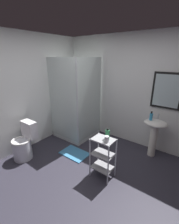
{
  "coord_description": "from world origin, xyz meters",
  "views": [
    {
      "loc": [
        1.26,
        -1.54,
        2.01
      ],
      "look_at": [
        -0.48,
        0.77,
        0.96
      ],
      "focal_mm": 24.64,
      "sensor_mm": 36.0,
      "label": 1
    }
  ],
  "objects_px": {
    "toilet": "(24,144)",
    "hand_soap_bottle": "(151,116)",
    "rinse_cup": "(107,139)",
    "body_wash_bottle_green": "(107,134)",
    "shower_stall": "(77,120)",
    "bath_mat": "(75,153)",
    "storage_cart": "(103,155)",
    "pedestal_sink": "(155,131)"
  },
  "relations": [
    {
      "from": "toilet",
      "to": "hand_soap_bottle",
      "type": "height_order",
      "value": "hand_soap_bottle"
    },
    {
      "from": "rinse_cup",
      "to": "body_wash_bottle_green",
      "type": "bearing_deg",
      "value": 115.4
    },
    {
      "from": "shower_stall",
      "to": "bath_mat",
      "type": "bearing_deg",
      "value": -52.97
    },
    {
      "from": "bath_mat",
      "to": "storage_cart",
      "type": "bearing_deg",
      "value": -12.64
    },
    {
      "from": "storage_cart",
      "to": "body_wash_bottle_green",
      "type": "height_order",
      "value": "body_wash_bottle_green"
    },
    {
      "from": "toilet",
      "to": "rinse_cup",
      "type": "bearing_deg",
      "value": 15.47
    },
    {
      "from": "shower_stall",
      "to": "storage_cart",
      "type": "height_order",
      "value": "shower_stall"
    },
    {
      "from": "shower_stall",
      "to": "bath_mat",
      "type": "relative_size",
      "value": 3.33
    },
    {
      "from": "hand_soap_bottle",
      "to": "rinse_cup",
      "type": "distance_m",
      "value": 1.21
    },
    {
      "from": "hand_soap_bottle",
      "to": "shower_stall",
      "type": "bearing_deg",
      "value": -170.35
    },
    {
      "from": "pedestal_sink",
      "to": "rinse_cup",
      "type": "distance_m",
      "value": 1.29
    },
    {
      "from": "rinse_cup",
      "to": "bath_mat",
      "type": "bearing_deg",
      "value": 165.92
    },
    {
      "from": "shower_stall",
      "to": "toilet",
      "type": "xyz_separation_m",
      "value": [
        -0.28,
        -1.33,
        -0.15
      ]
    },
    {
      "from": "rinse_cup",
      "to": "toilet",
      "type": "bearing_deg",
      "value": -164.53
    },
    {
      "from": "shower_stall",
      "to": "bath_mat",
      "type": "distance_m",
      "value": 0.92
    },
    {
      "from": "shower_stall",
      "to": "toilet",
      "type": "distance_m",
      "value": 1.37
    },
    {
      "from": "hand_soap_bottle",
      "to": "toilet",
      "type": "bearing_deg",
      "value": -141.03
    },
    {
      "from": "toilet",
      "to": "bath_mat",
      "type": "distance_m",
      "value": 1.07
    },
    {
      "from": "toilet",
      "to": "storage_cart",
      "type": "relative_size",
      "value": 1.03
    },
    {
      "from": "shower_stall",
      "to": "bath_mat",
      "type": "height_order",
      "value": "shower_stall"
    },
    {
      "from": "toilet",
      "to": "storage_cart",
      "type": "xyz_separation_m",
      "value": [
        1.59,
        0.51,
        0.12
      ]
    },
    {
      "from": "rinse_cup",
      "to": "bath_mat",
      "type": "height_order",
      "value": "rinse_cup"
    },
    {
      "from": "pedestal_sink",
      "to": "rinse_cup",
      "type": "bearing_deg",
      "value": -109.58
    },
    {
      "from": "shower_stall",
      "to": "pedestal_sink",
      "type": "xyz_separation_m",
      "value": [
        1.83,
        0.33,
        0.12
      ]
    },
    {
      "from": "body_wash_bottle_green",
      "to": "pedestal_sink",
      "type": "bearing_deg",
      "value": 66.83
    },
    {
      "from": "shower_stall",
      "to": "pedestal_sink",
      "type": "height_order",
      "value": "shower_stall"
    },
    {
      "from": "hand_soap_bottle",
      "to": "bath_mat",
      "type": "distance_m",
      "value": 1.79
    },
    {
      "from": "pedestal_sink",
      "to": "body_wash_bottle_green",
      "type": "bearing_deg",
      "value": -113.17
    },
    {
      "from": "toilet",
      "to": "hand_soap_bottle",
      "type": "relative_size",
      "value": 4.26
    },
    {
      "from": "pedestal_sink",
      "to": "hand_soap_bottle",
      "type": "relative_size",
      "value": 4.54
    },
    {
      "from": "storage_cart",
      "to": "bath_mat",
      "type": "bearing_deg",
      "value": 167.36
    },
    {
      "from": "pedestal_sink",
      "to": "bath_mat",
      "type": "xyz_separation_m",
      "value": [
        -1.35,
        -0.97,
        -0.57
      ]
    },
    {
      "from": "shower_stall",
      "to": "rinse_cup",
      "type": "relative_size",
      "value": 20.03
    },
    {
      "from": "rinse_cup",
      "to": "hand_soap_bottle",
      "type": "bearing_deg",
      "value": 74.16
    },
    {
      "from": "storage_cart",
      "to": "toilet",
      "type": "bearing_deg",
      "value": -162.29
    },
    {
      "from": "body_wash_bottle_green",
      "to": "bath_mat",
      "type": "height_order",
      "value": "body_wash_bottle_green"
    },
    {
      "from": "pedestal_sink",
      "to": "storage_cart",
      "type": "xyz_separation_m",
      "value": [
        -0.51,
        -1.16,
        -0.14
      ]
    },
    {
      "from": "body_wash_bottle_green",
      "to": "rinse_cup",
      "type": "distance_m",
      "value": 0.11
    },
    {
      "from": "hand_soap_bottle",
      "to": "rinse_cup",
      "type": "height_order",
      "value": "hand_soap_bottle"
    },
    {
      "from": "body_wash_bottle_green",
      "to": "bath_mat",
      "type": "relative_size",
      "value": 0.31
    },
    {
      "from": "hand_soap_bottle",
      "to": "body_wash_bottle_green",
      "type": "distance_m",
      "value": 1.13
    },
    {
      "from": "pedestal_sink",
      "to": "hand_soap_bottle",
      "type": "distance_m",
      "value": 0.32
    }
  ]
}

